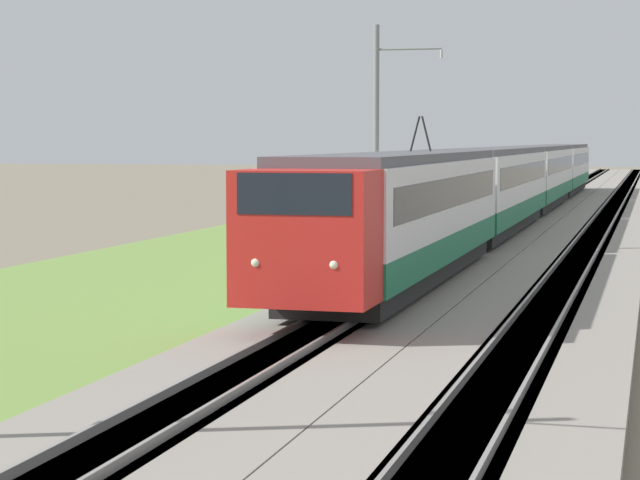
{
  "coord_description": "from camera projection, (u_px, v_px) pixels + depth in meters",
  "views": [
    {
      "loc": [
        -7.28,
        -6.98,
        4.42
      ],
      "look_at": [
        18.56,
        0.0,
        2.26
      ],
      "focal_mm": 70.0,
      "sensor_mm": 36.0,
      "label": 1
    }
  ],
  "objects": [
    {
      "name": "ballast_main",
      "position": [
        498.0,
        233.0,
        57.28
      ],
      "size": [
        240.0,
        4.4,
        0.3
      ],
      "color": "gray",
      "rests_on": "ground"
    },
    {
      "name": "track_adjacent",
      "position": [
        597.0,
        234.0,
        56.13
      ],
      "size": [
        240.0,
        1.57,
        0.45
      ],
      "color": "#4C4238",
      "rests_on": "ground"
    },
    {
      "name": "catenary_mast_mid",
      "position": [
        378.0,
        139.0,
        45.77
      ],
      "size": [
        0.22,
        2.56,
        8.6
      ],
      "color": "slate",
      "rests_on": "ground"
    },
    {
      "name": "track_main",
      "position": [
        498.0,
        232.0,
        57.28
      ],
      "size": [
        240.0,
        1.57,
        0.45
      ],
      "color": "#4C4238",
      "rests_on": "ground"
    },
    {
      "name": "grass_verge",
      "position": [
        348.0,
        232.0,
        59.14
      ],
      "size": [
        240.0,
        13.99,
        0.12
      ],
      "color": "olive",
      "rests_on": "ground"
    },
    {
      "name": "passenger_train",
      "position": [
        518.0,
        178.0,
        64.91
      ],
      "size": [
        82.71,
        3.0,
        5.14
      ],
      "rotation": [
        0.0,
        0.0,
        3.14
      ],
      "color": "red",
      "rests_on": "ground"
    },
    {
      "name": "ballast_adjacent",
      "position": [
        597.0,
        235.0,
        56.13
      ],
      "size": [
        240.0,
        4.4,
        0.3
      ],
      "color": "gray",
      "rests_on": "ground"
    }
  ]
}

